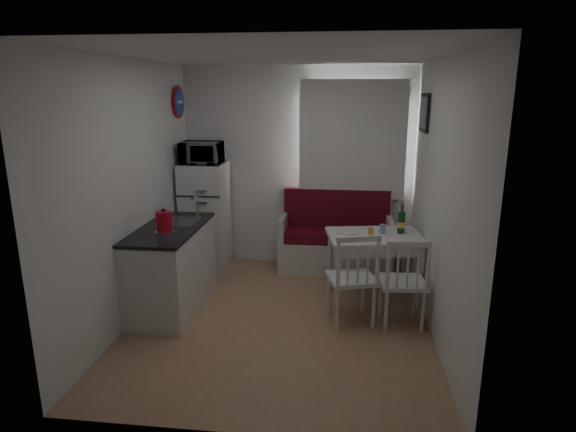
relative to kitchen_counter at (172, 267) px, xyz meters
name	(u,v)px	position (x,y,z in m)	size (l,w,h in m)	color
floor	(281,318)	(1.20, -0.16, -0.46)	(3.00, 3.50, 0.02)	#A27D56
ceiling	(280,55)	(1.20, -0.16, 2.14)	(3.00, 3.50, 0.02)	white
wall_back	(298,168)	(1.20, 1.59, 0.84)	(3.00, 0.02, 2.60)	white
wall_front	(242,256)	(1.20, -1.91, 0.84)	(3.00, 0.02, 2.60)	white
wall_left	(132,192)	(-0.30, -0.16, 0.84)	(0.02, 3.50, 2.60)	white
wall_right	(439,200)	(2.70, -0.16, 0.84)	(0.02, 3.50, 2.60)	white
window	(352,144)	(1.90, 1.56, 1.17)	(1.22, 0.06, 1.47)	silver
curtain	(352,141)	(1.90, 1.49, 1.22)	(1.35, 0.02, 1.50)	white
kitchen_counter	(172,267)	(0.00, 0.00, 0.00)	(0.62, 1.32, 1.16)	silver
wall_sign	(179,102)	(-0.27, 1.29, 1.69)	(0.40, 0.40, 0.03)	#1A419E
picture_frame	(424,113)	(2.67, 0.94, 1.59)	(0.04, 0.52, 0.42)	black
bench	(335,244)	(1.72, 1.36, -0.11)	(1.45, 0.56, 1.04)	silver
dining_table	(375,242)	(2.16, 0.44, 0.22)	(1.12, 0.87, 0.76)	silver
chair_left	(352,270)	(1.91, -0.23, 0.14)	(0.55, 0.54, 0.52)	silver
chair_right	(404,274)	(2.41, -0.22, 0.12)	(0.48, 0.46, 0.50)	silver
fridge	(205,216)	(0.02, 1.24, 0.24)	(0.56, 0.56, 1.39)	white
microwave	(201,153)	(0.02, 1.19, 1.07)	(0.51, 0.34, 0.28)	white
kettle	(164,222)	(0.05, -0.26, 0.57)	(0.19, 0.19, 0.26)	red
wine_bottle	(401,218)	(2.45, 0.54, 0.47)	(0.08, 0.08, 0.33)	#14401B
drinking_glass_orange	(371,232)	(2.11, 0.39, 0.35)	(0.06, 0.06, 0.09)	gold
drinking_glass_blue	(382,229)	(2.24, 0.49, 0.36)	(0.06, 0.06, 0.11)	#83A3DF
plate	(347,233)	(1.86, 0.46, 0.31)	(0.22, 0.22, 0.02)	white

